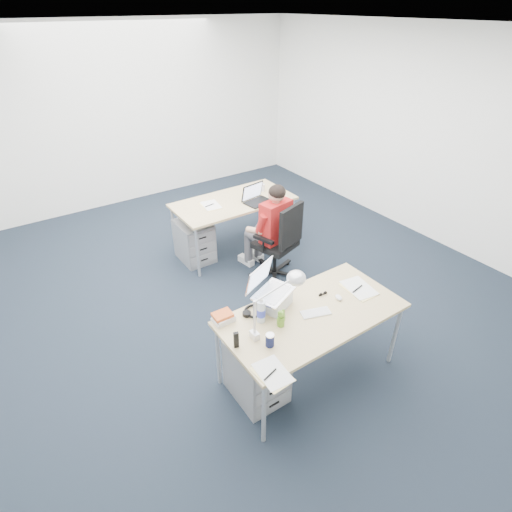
{
  "coord_description": "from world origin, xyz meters",
  "views": [
    {
      "loc": [
        -2.05,
        -3.18,
        2.98
      ],
      "look_at": [
        -0.18,
        -0.42,
        0.85
      ],
      "focal_mm": 28.0,
      "sensor_mm": 36.0,
      "label": 1
    }
  ],
  "objects_px": {
    "silver_laptop": "(274,288)",
    "desk_near": "(312,317)",
    "desk_far": "(234,204)",
    "water_bottle": "(261,310)",
    "bear_figurine": "(281,318)",
    "desk_lamp": "(271,306)",
    "drawer_pedestal_near": "(257,371)",
    "wireless_keyboard": "(316,313)",
    "headphones": "(254,310)",
    "seated_person": "(268,229)",
    "can_koozie": "(270,340)",
    "book_stack": "(223,317)",
    "dark_laptop": "(258,194)",
    "cordless_phone": "(236,340)",
    "computer_mouse": "(339,297)",
    "drawer_pedestal_far": "(194,241)",
    "sunglasses": "(323,294)",
    "office_chair": "(277,256)",
    "far_cup": "(262,188)"
  },
  "relations": [
    {
      "from": "drawer_pedestal_far",
      "to": "desk_lamp",
      "type": "distance_m",
      "value": 2.5
    },
    {
      "from": "headphones",
      "to": "desk_lamp",
      "type": "bearing_deg",
      "value": -95.08
    },
    {
      "from": "headphones",
      "to": "dark_laptop",
      "type": "relative_size",
      "value": 0.67
    },
    {
      "from": "computer_mouse",
      "to": "water_bottle",
      "type": "height_order",
      "value": "water_bottle"
    },
    {
      "from": "bear_figurine",
      "to": "book_stack",
      "type": "distance_m",
      "value": 0.48
    },
    {
      "from": "drawer_pedestal_near",
      "to": "cordless_phone",
      "type": "bearing_deg",
      "value": -169.65
    },
    {
      "from": "silver_laptop",
      "to": "desk_near",
      "type": "bearing_deg",
      "value": -72.86
    },
    {
      "from": "cordless_phone",
      "to": "drawer_pedestal_near",
      "type": "bearing_deg",
      "value": 27.85
    },
    {
      "from": "headphones",
      "to": "far_cup",
      "type": "distance_m",
      "value": 2.6
    },
    {
      "from": "far_cup",
      "to": "computer_mouse",
      "type": "bearing_deg",
      "value": -108.9
    },
    {
      "from": "seated_person",
      "to": "drawer_pedestal_near",
      "type": "relative_size",
      "value": 2.22
    },
    {
      "from": "wireless_keyboard",
      "to": "dark_laptop",
      "type": "bearing_deg",
      "value": 86.56
    },
    {
      "from": "drawer_pedestal_near",
      "to": "cordless_phone",
      "type": "height_order",
      "value": "cordless_phone"
    },
    {
      "from": "drawer_pedestal_far",
      "to": "can_koozie",
      "type": "distance_m",
      "value": 2.6
    },
    {
      "from": "bear_figurine",
      "to": "desk_lamp",
      "type": "xyz_separation_m",
      "value": [
        -0.11,
        0.0,
        0.17
      ]
    },
    {
      "from": "wireless_keyboard",
      "to": "headphones",
      "type": "height_order",
      "value": "headphones"
    },
    {
      "from": "desk_near",
      "to": "water_bottle",
      "type": "xyz_separation_m",
      "value": [
        -0.42,
        0.16,
        0.17
      ]
    },
    {
      "from": "drawer_pedestal_near",
      "to": "headphones",
      "type": "distance_m",
      "value": 0.54
    },
    {
      "from": "computer_mouse",
      "to": "dark_laptop",
      "type": "relative_size",
      "value": 0.25
    },
    {
      "from": "drawer_pedestal_far",
      "to": "computer_mouse",
      "type": "relative_size",
      "value": 6.41
    },
    {
      "from": "desk_far",
      "to": "drawer_pedestal_far",
      "type": "height_order",
      "value": "desk_far"
    },
    {
      "from": "sunglasses",
      "to": "far_cup",
      "type": "xyz_separation_m",
      "value": [
        0.89,
        2.25,
        0.04
      ]
    },
    {
      "from": "water_bottle",
      "to": "bear_figurine",
      "type": "relative_size",
      "value": 1.47
    },
    {
      "from": "bear_figurine",
      "to": "sunglasses",
      "type": "bearing_deg",
      "value": 7.52
    },
    {
      "from": "desk_near",
      "to": "drawer_pedestal_far",
      "type": "height_order",
      "value": "desk_near"
    },
    {
      "from": "silver_laptop",
      "to": "bear_figurine",
      "type": "height_order",
      "value": "silver_laptop"
    },
    {
      "from": "book_stack",
      "to": "desk_lamp",
      "type": "height_order",
      "value": "desk_lamp"
    },
    {
      "from": "silver_laptop",
      "to": "dark_laptop",
      "type": "bearing_deg",
      "value": 36.49
    },
    {
      "from": "drawer_pedestal_near",
      "to": "can_koozie",
      "type": "relative_size",
      "value": 4.89
    },
    {
      "from": "bear_figurine",
      "to": "book_stack",
      "type": "relative_size",
      "value": 0.93
    },
    {
      "from": "wireless_keyboard",
      "to": "far_cup",
      "type": "distance_m",
      "value": 2.65
    },
    {
      "from": "desk_near",
      "to": "can_koozie",
      "type": "height_order",
      "value": "can_koozie"
    },
    {
      "from": "desk_near",
      "to": "water_bottle",
      "type": "bearing_deg",
      "value": 158.75
    },
    {
      "from": "headphones",
      "to": "cordless_phone",
      "type": "bearing_deg",
      "value": -142.98
    },
    {
      "from": "computer_mouse",
      "to": "book_stack",
      "type": "xyz_separation_m",
      "value": [
        -1.0,
        0.33,
        0.02
      ]
    },
    {
      "from": "drawer_pedestal_near",
      "to": "wireless_keyboard",
      "type": "distance_m",
      "value": 0.73
    },
    {
      "from": "office_chair",
      "to": "bear_figurine",
      "type": "height_order",
      "value": "office_chair"
    },
    {
      "from": "desk_near",
      "to": "office_chair",
      "type": "relative_size",
      "value": 1.56
    },
    {
      "from": "bear_figurine",
      "to": "cordless_phone",
      "type": "xyz_separation_m",
      "value": [
        -0.43,
        0.0,
        -0.01
      ]
    },
    {
      "from": "drawer_pedestal_near",
      "to": "wireless_keyboard",
      "type": "relative_size",
      "value": 2.16
    },
    {
      "from": "desk_far",
      "to": "cordless_phone",
      "type": "distance_m",
      "value": 2.69
    },
    {
      "from": "bear_figurine",
      "to": "dark_laptop",
      "type": "bearing_deg",
      "value": 56.56
    },
    {
      "from": "can_koozie",
      "to": "dark_laptop",
      "type": "relative_size",
      "value": 0.32
    },
    {
      "from": "drawer_pedestal_near",
      "to": "bear_figurine",
      "type": "height_order",
      "value": "bear_figurine"
    },
    {
      "from": "silver_laptop",
      "to": "book_stack",
      "type": "xyz_separation_m",
      "value": [
        -0.46,
        0.07,
        -0.15
      ]
    },
    {
      "from": "desk_far",
      "to": "water_bottle",
      "type": "relative_size",
      "value": 6.75
    },
    {
      "from": "seated_person",
      "to": "silver_laptop",
      "type": "distance_m",
      "value": 1.64
    },
    {
      "from": "seated_person",
      "to": "sunglasses",
      "type": "height_order",
      "value": "seated_person"
    },
    {
      "from": "silver_laptop",
      "to": "book_stack",
      "type": "bearing_deg",
      "value": 148.21
    },
    {
      "from": "bear_figurine",
      "to": "desk_lamp",
      "type": "bearing_deg",
      "value": 176.0
    }
  ]
}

